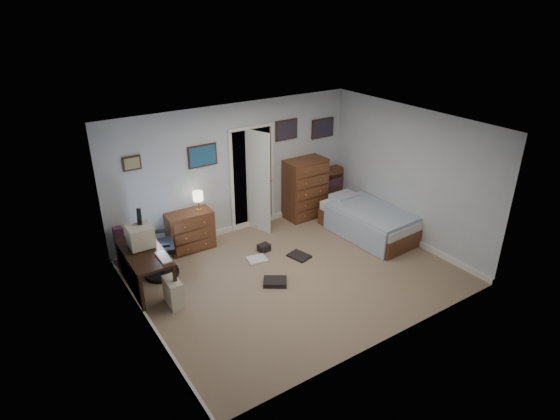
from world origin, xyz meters
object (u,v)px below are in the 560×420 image
object	(u,v)px
bed	(368,221)
computer_desk	(140,262)
office_chair	(155,252)
tall_dresser	(305,188)
low_dresser	(190,231)

from	to	relation	value
bed	computer_desk	bearing A→B (deg)	170.66
office_chair	tall_dresser	xyz separation A→B (m)	(3.39, 0.51, 0.17)
low_dresser	tall_dresser	distance (m)	2.56
computer_desk	tall_dresser	bearing A→B (deg)	14.40
low_dresser	computer_desk	bearing A→B (deg)	-140.84
computer_desk	office_chair	xyz separation A→B (m)	(0.36, 0.35, -0.11)
computer_desk	bed	bearing A→B (deg)	-4.90
low_dresser	tall_dresser	world-z (taller)	tall_dresser
computer_desk	low_dresser	bearing A→B (deg)	37.95
office_chair	bed	xyz separation A→B (m)	(3.91, -0.83, -0.16)
low_dresser	tall_dresser	xyz separation A→B (m)	(2.55, -0.02, 0.26)
low_dresser	bed	size ratio (longest dim) A/B	0.43
office_chair	low_dresser	bearing A→B (deg)	48.86
tall_dresser	bed	xyz separation A→B (m)	(0.52, -1.34, -0.33)
office_chair	tall_dresser	distance (m)	3.43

